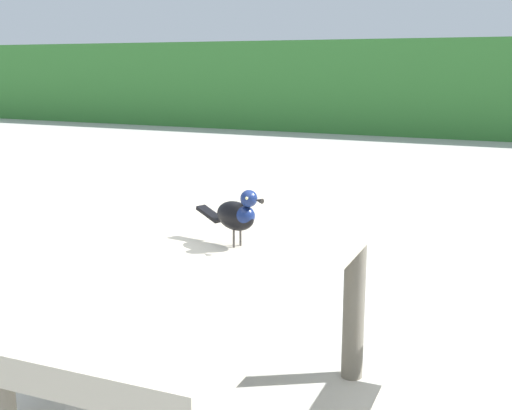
# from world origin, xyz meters

# --- Properties ---
(picnic_table_foreground) EXTENTS (1.75, 1.83, 0.74)m
(picnic_table_foreground) POSITION_xyz_m (-0.17, 0.14, 0.56)
(picnic_table_foreground) COLOR #B2A893
(picnic_table_foreground) RESTS_ON ground
(bird_grackle) EXTENTS (0.28, 0.14, 0.18)m
(bird_grackle) POSITION_xyz_m (-0.10, 0.11, 0.84)
(bird_grackle) COLOR black
(bird_grackle) RESTS_ON picnic_table_foreground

